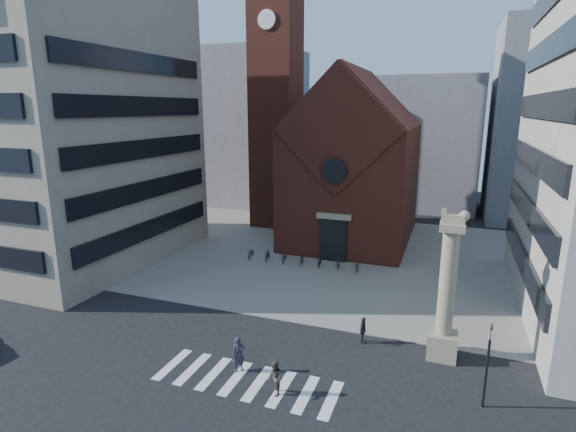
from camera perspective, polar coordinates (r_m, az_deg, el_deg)
The scene contains 21 objects.
ground at distance 27.55m, azimuth -3.56°, elevation -16.69°, with size 120.00×120.00×0.00m, color black.
piazza at distance 44.10m, azimuth 6.42°, elevation -4.83°, with size 46.00×30.00×0.05m, color gray.
zebra_crossing at distance 25.04m, azimuth -5.27°, elevation -20.12°, with size 10.20×3.20×0.01m, color white, non-canonical shape.
church at distance 48.13m, azimuth 8.41°, elevation 6.39°, with size 12.00×16.65×18.00m.
campanile at distance 53.53m, azimuth -1.52°, elevation 15.55°, with size 5.50×5.50×31.20m.
building_left at distance 46.32m, azimuth -27.11°, elevation 11.03°, with size 18.00×20.00×26.00m, color gray.
bg_block_left at distance 68.58m, azimuth -5.64°, elevation 11.09°, with size 16.00×14.00×22.00m, color gray.
bg_block_mid at distance 67.01m, azimuth 17.14°, elevation 8.79°, with size 14.00×12.00×18.00m, color gray.
bg_block_right at distance 64.93m, azimuth 31.59°, elevation 9.94°, with size 16.00×14.00×24.00m, color gray.
lion_column at distance 26.83m, azimuth 19.44°, elevation -10.10°, with size 1.63×1.60×8.68m.
traffic_light at distance 23.85m, azimuth 23.97°, elevation -16.77°, with size 0.13×0.16×4.30m.
pedestrian_0 at distance 25.36m, azimuth -6.29°, elevation -17.08°, with size 0.71×0.47×1.96m, color #2E2736.
pedestrian_1 at distance 23.54m, azimuth -1.70°, elevation -19.92°, with size 0.86×0.67×1.77m, color #4E463E.
pedestrian_2 at distance 28.28m, azimuth 9.50°, elevation -14.11°, with size 0.97×0.40×1.66m, color #29272F.
scooter_0 at distance 42.73m, azimuth -4.73°, elevation -4.71°, with size 0.62×1.77×0.93m, color black.
scooter_1 at distance 42.06m, azimuth -2.63°, elevation -4.90°, with size 0.49×1.72×1.03m, color black.
scooter_2 at distance 41.47m, azimuth -0.46°, elevation -5.23°, with size 0.62×1.77×0.93m, color black.
scooter_3 at distance 40.92m, azimuth 1.77°, elevation -5.42°, with size 0.49×1.72×1.03m, color black.
scooter_4 at distance 40.47m, azimuth 4.06°, elevation -5.75°, with size 0.62×1.77×0.93m, color black.
scooter_5 at distance 40.05m, azimuth 6.40°, elevation -5.93°, with size 0.49×1.72×1.03m, color black.
scooter_6 at distance 39.73m, azimuth 8.79°, elevation -6.25°, with size 0.62×1.77×0.93m, color black.
Camera 1 is at (9.73, -21.73, 13.87)m, focal length 28.00 mm.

